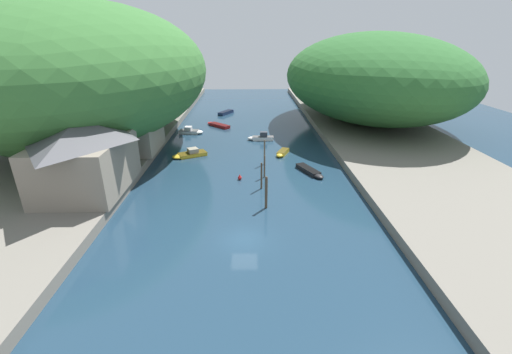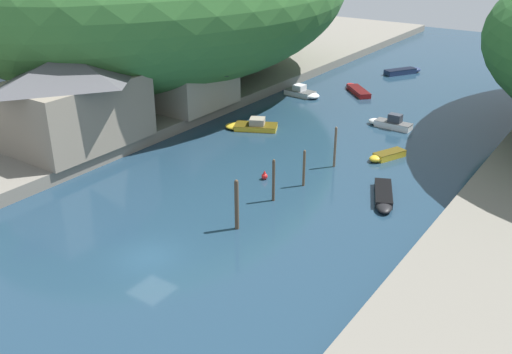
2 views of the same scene
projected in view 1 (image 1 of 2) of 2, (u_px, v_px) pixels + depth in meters
name	position (u px, v px, depth m)	size (l,w,h in m)	color
water_surface	(246.00, 144.00, 59.72)	(130.00, 130.00, 0.00)	#1E384C
left_bank	(101.00, 142.00, 58.95)	(22.00, 120.00, 1.14)	slate
right_bank	(388.00, 140.00, 60.05)	(22.00, 120.00, 1.14)	slate
hillside_left	(83.00, 73.00, 55.30)	(39.18, 54.85, 21.81)	#387033
hillside_right	(373.00, 77.00, 69.57)	(35.00, 49.00, 17.29)	#2D662D
waterfront_building	(84.00, 154.00, 38.15)	(9.08, 12.56, 8.36)	gray
boathouse_shed	(135.00, 131.00, 52.11)	(7.28, 9.66, 5.92)	gray
boat_far_right_bank	(282.00, 153.00, 54.35)	(2.58, 4.01, 0.63)	gold
boat_small_dinghy	(191.00, 131.00, 66.12)	(4.70, 2.27, 1.35)	white
boat_mid_channel	(227.00, 112.00, 82.80)	(4.17, 5.80, 0.73)	navy
boat_white_cruiser	(217.00, 125.00, 71.34)	(5.40, 5.37, 0.60)	red
boat_red_skiff	(189.00, 154.00, 53.76)	(5.75, 4.28, 1.20)	gold
boat_yellow_tender	(311.00, 172.00, 47.08)	(3.48, 5.61, 0.58)	black
boat_cabin_cruiser	(260.00, 138.00, 61.95)	(4.72, 1.46, 1.54)	white
mooring_post_nearest	(266.00, 192.00, 37.14)	(0.30, 0.30, 3.78)	#4C3D2D
mooring_post_second	(261.00, 176.00, 41.94)	(0.23, 0.23, 3.44)	#4C3D2D
mooring_post_middle	(264.00, 166.00, 45.39)	(0.21, 0.21, 3.11)	brown
mooring_post_fourth	(264.00, 152.00, 49.82)	(0.22, 0.22, 3.70)	brown
channel_buoy_near	(240.00, 178.00, 45.08)	(0.52, 0.52, 0.79)	red
person_on_quay	(138.00, 150.00, 50.01)	(0.23, 0.38, 1.69)	#282D3D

